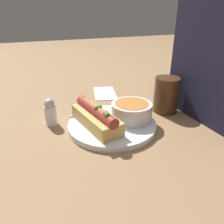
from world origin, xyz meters
TOP-DOWN VIEW (x-y plane):
  - ground_plane at (0.00, 0.00)m, footprint 4.00×4.00m
  - dinner_plate at (0.00, 0.00)m, footprint 0.25×0.25m
  - hot_dog at (0.01, -0.05)m, footprint 0.19×0.09m
  - soup_bowl at (0.00, 0.06)m, footprint 0.12×0.12m
  - spoon at (-0.05, 0.00)m, footprint 0.06×0.15m
  - drinking_glass at (-0.04, 0.21)m, footprint 0.08×0.08m
  - napkin at (-0.27, 0.08)m, footprint 0.17×0.12m
  - salt_shaker at (-0.09, -0.15)m, footprint 0.03×0.03m

SIDE VIEW (x-z plane):
  - ground_plane at x=0.00m, z-range 0.00..0.00m
  - napkin at x=-0.27m, z-range 0.00..0.01m
  - dinner_plate at x=0.00m, z-range 0.00..0.02m
  - spoon at x=-0.05m, z-range 0.02..0.02m
  - salt_shaker at x=-0.09m, z-range 0.00..0.08m
  - hot_dog at x=0.01m, z-range 0.01..0.08m
  - soup_bowl at x=0.00m, z-range 0.02..0.07m
  - drinking_glass at x=-0.04m, z-range 0.00..0.11m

